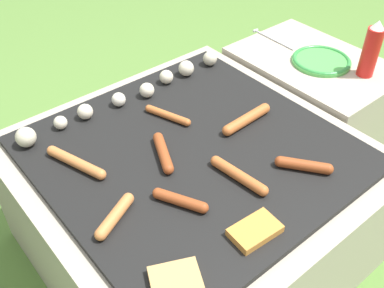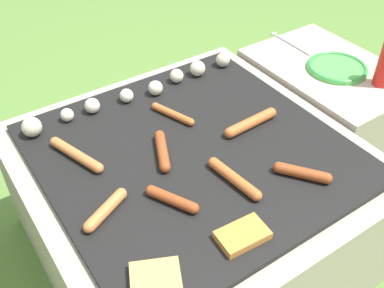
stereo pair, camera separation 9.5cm
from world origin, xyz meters
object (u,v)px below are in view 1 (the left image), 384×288
(plate_colorful, at_px, (321,61))
(condiment_bottle, at_px, (371,50))
(sausage_front_center, at_px, (239,175))
(fork_utensil, at_px, (271,38))

(plate_colorful, height_order, condiment_bottle, condiment_bottle)
(sausage_front_center, bearing_deg, fork_utensil, 36.56)
(fork_utensil, bearing_deg, sausage_front_center, -143.44)
(condiment_bottle, relative_size, fork_utensil, 0.97)
(fork_utensil, bearing_deg, condiment_bottle, -81.89)
(plate_colorful, bearing_deg, condiment_bottle, -71.10)
(plate_colorful, relative_size, fork_utensil, 1.02)
(sausage_front_center, distance_m, plate_colorful, 0.69)
(condiment_bottle, bearing_deg, fork_utensil, 98.11)
(sausage_front_center, height_order, condiment_bottle, condiment_bottle)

